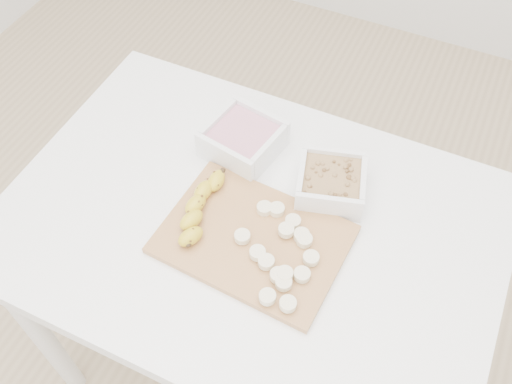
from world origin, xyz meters
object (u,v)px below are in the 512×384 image
at_px(table, 250,246).
at_px(bowl_granola, 331,183).
at_px(bowl_yogurt, 243,139).
at_px(banana, 200,209).
at_px(cutting_board, 253,239).

height_order(table, bowl_granola, bowl_granola).
relative_size(bowl_yogurt, banana, 0.91).
bearing_deg(bowl_yogurt, banana, -89.62).
height_order(bowl_yogurt, cutting_board, bowl_yogurt).
height_order(bowl_yogurt, banana, bowl_yogurt).
bearing_deg(banana, bowl_granola, 42.79).
xyz_separation_m(bowl_yogurt, cutting_board, (0.12, -0.21, -0.03)).
bearing_deg(bowl_granola, banana, -141.43).
relative_size(bowl_granola, banana, 0.89).
bearing_deg(table, banana, -159.64).
distance_m(table, banana, 0.16).
bearing_deg(bowl_granola, table, -131.63).
bearing_deg(bowl_yogurt, bowl_granola, -7.93).
distance_m(bowl_granola, banana, 0.27).
xyz_separation_m(bowl_yogurt, banana, (0.00, -0.20, -0.00)).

